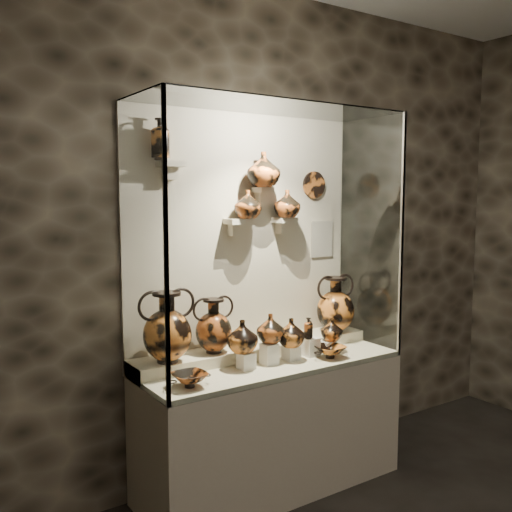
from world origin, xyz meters
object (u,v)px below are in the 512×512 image
(lekythos_small, at_px, (308,327))
(lekythos_tall, at_px, (161,137))
(ovoid_vase_c, at_px, (287,204))
(amphora_left, at_px, (167,327))
(amphora_mid, at_px, (213,325))
(ovoid_vase_a, at_px, (248,204))
(jug_c, at_px, (291,333))
(ovoid_vase_b, at_px, (263,170))
(amphora_right, at_px, (335,304))
(jug_e, at_px, (331,329))
(jug_b, at_px, (270,328))
(kylix_right, at_px, (330,350))
(jug_a, at_px, (242,336))
(kylix_left, at_px, (189,378))

(lekythos_small, relative_size, lekythos_tall, 0.57)
(lekythos_tall, bearing_deg, ovoid_vase_c, 16.05)
(amphora_left, relative_size, lekythos_tall, 1.53)
(amphora_mid, relative_size, ovoid_vase_a, 1.85)
(ovoid_vase_a, bearing_deg, jug_c, -37.91)
(jug_c, xyz_separation_m, ovoid_vase_c, (0.16, 0.27, 0.80))
(amphora_mid, bearing_deg, ovoid_vase_b, 2.60)
(amphora_right, height_order, ovoid_vase_b, ovoid_vase_b)
(amphora_left, relative_size, amphora_right, 1.05)
(jug_c, xyz_separation_m, ovoid_vase_b, (-0.04, 0.25, 1.02))
(lekythos_small, bearing_deg, jug_c, -171.81)
(amphora_left, xyz_separation_m, jug_e, (1.09, -0.19, -0.12))
(jug_c, relative_size, ovoid_vase_a, 0.99)
(lekythos_small, bearing_deg, lekythos_tall, 169.02)
(jug_b, height_order, ovoid_vase_b, ovoid_vase_b)
(amphora_mid, distance_m, ovoid_vase_b, 1.04)
(amphora_right, bearing_deg, lekythos_small, -164.98)
(amphora_right, relative_size, ovoid_vase_c, 2.14)
(amphora_mid, height_order, lekythos_small, amphora_mid)
(amphora_right, height_order, ovoid_vase_c, ovoid_vase_c)
(lekythos_small, distance_m, kylix_right, 0.21)
(lekythos_small, xyz_separation_m, ovoid_vase_b, (-0.18, 0.25, 1.00))
(jug_c, height_order, lekythos_small, lekythos_small)
(kylix_right, bearing_deg, lekythos_tall, 178.15)
(amphora_right, bearing_deg, jug_c, -170.99)
(lekythos_small, height_order, lekythos_tall, lekythos_tall)
(ovoid_vase_b, bearing_deg, lekythos_small, -63.42)
(jug_a, bearing_deg, amphora_left, -178.64)
(amphora_mid, bearing_deg, amphora_right, -2.83)
(jug_a, height_order, kylix_left, jug_a)
(ovoid_vase_b, distance_m, ovoid_vase_c, 0.30)
(jug_c, bearing_deg, jug_b, 160.80)
(jug_e, distance_m, kylix_right, 0.17)
(kylix_right, relative_size, ovoid_vase_b, 1.08)
(ovoid_vase_b, bearing_deg, jug_e, -42.60)
(ovoid_vase_a, bearing_deg, lekythos_tall, -160.09)
(lekythos_tall, bearing_deg, amphora_right, 13.55)
(kylix_left, relative_size, ovoid_vase_a, 1.33)
(amphora_mid, xyz_separation_m, ovoid_vase_a, (0.28, 0.05, 0.74))
(ovoid_vase_b, bearing_deg, ovoid_vase_c, -4.08)
(amphora_mid, relative_size, jug_c, 1.88)
(amphora_left, relative_size, jug_b, 2.31)
(jug_c, relative_size, lekythos_tall, 0.66)
(lekythos_small, bearing_deg, ovoid_vase_a, 145.16)
(kylix_right, xyz_separation_m, ovoid_vase_c, (-0.08, 0.36, 0.93))
(kylix_right, height_order, ovoid_vase_b, ovoid_vase_b)
(amphora_left, relative_size, ovoid_vase_a, 2.28)
(kylix_left, bearing_deg, jug_e, -11.58)
(jug_b, bearing_deg, jug_a, 173.65)
(jug_e, distance_m, ovoid_vase_b, 1.14)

